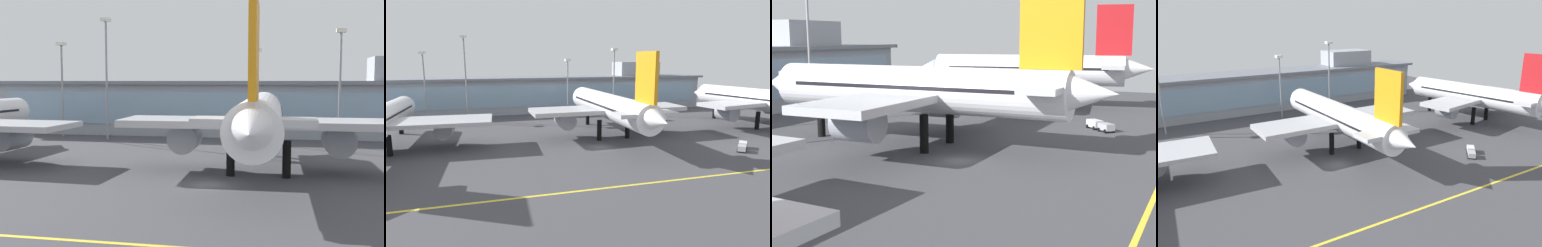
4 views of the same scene
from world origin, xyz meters
The scene contains 8 objects.
ground_plane centered at (0.00, 0.00, 0.00)m, with size 180.00×180.00×0.00m, color #424247.
taxiway_centreline_stripe centered at (0.00, -22.00, 0.01)m, with size 144.00×0.50×0.01m, color yellow.
terminal_building centered at (1.79, 53.87, 6.72)m, with size 119.53×14.00×17.64m.
airliner_near_right centered at (5.39, 8.98, 7.37)m, with size 37.80×51.04×20.10m.
airliner_far_right centered at (50.04, 8.91, 7.49)m, with size 38.07×48.31×20.42m.
baggage_tug_near centered at (27.83, -10.34, 0.79)m, with size 5.05×5.05×1.40m.
apron_light_mast_east centered at (3.07, 39.72, 12.72)m, with size 1.80×1.80×18.76m.
apron_light_mast_far_east centered at (18.80, 38.75, 14.66)m, with size 1.80×1.80×22.19m.
Camera 4 is at (-32.25, -58.26, 28.58)m, focal length 32.85 mm.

